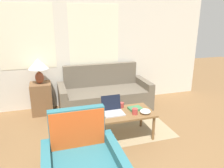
{
  "coord_description": "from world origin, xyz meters",
  "views": [
    {
      "loc": [
        -0.44,
        -0.76,
        1.94
      ],
      "look_at": [
        0.68,
        2.9,
        0.75
      ],
      "focal_mm": 35.0,
      "sensor_mm": 36.0,
      "label": 1
    }
  ],
  "objects_px": {
    "cup_yellow": "(135,111)",
    "snack_bowl": "(145,111)",
    "table_lamp": "(38,66)",
    "laptop": "(113,109)",
    "cup_navy": "(121,105)",
    "couch": "(104,96)",
    "coffee_table": "(121,115)",
    "book_red": "(135,109)"
  },
  "relations": [
    {
      "from": "laptop",
      "to": "snack_bowl",
      "type": "distance_m",
      "value": 0.53
    },
    {
      "from": "laptop",
      "to": "cup_yellow",
      "type": "xyz_separation_m",
      "value": [
        0.32,
        -0.16,
        -0.01
      ]
    },
    {
      "from": "snack_bowl",
      "to": "book_red",
      "type": "xyz_separation_m",
      "value": [
        -0.09,
        0.19,
        -0.02
      ]
    },
    {
      "from": "couch",
      "to": "cup_yellow",
      "type": "distance_m",
      "value": 1.41
    },
    {
      "from": "table_lamp",
      "to": "snack_bowl",
      "type": "relative_size",
      "value": 2.93
    },
    {
      "from": "couch",
      "to": "coffee_table",
      "type": "height_order",
      "value": "couch"
    },
    {
      "from": "coffee_table",
      "to": "cup_yellow",
      "type": "distance_m",
      "value": 0.25
    },
    {
      "from": "couch",
      "to": "table_lamp",
      "type": "height_order",
      "value": "table_lamp"
    },
    {
      "from": "couch",
      "to": "cup_yellow",
      "type": "relative_size",
      "value": 20.06
    },
    {
      "from": "couch",
      "to": "book_red",
      "type": "relative_size",
      "value": 8.41
    },
    {
      "from": "cup_navy",
      "to": "cup_yellow",
      "type": "height_order",
      "value": "cup_yellow"
    },
    {
      "from": "couch",
      "to": "table_lamp",
      "type": "distance_m",
      "value": 1.5
    },
    {
      "from": "coffee_table",
      "to": "couch",
      "type": "bearing_deg",
      "value": 87.25
    },
    {
      "from": "laptop",
      "to": "book_red",
      "type": "relative_size",
      "value": 1.41
    },
    {
      "from": "table_lamp",
      "to": "cup_yellow",
      "type": "bearing_deg",
      "value": -46.31
    },
    {
      "from": "couch",
      "to": "cup_navy",
      "type": "height_order",
      "value": "couch"
    },
    {
      "from": "table_lamp",
      "to": "cup_yellow",
      "type": "relative_size",
      "value": 5.23
    },
    {
      "from": "book_red",
      "to": "cup_navy",
      "type": "bearing_deg",
      "value": 140.94
    },
    {
      "from": "laptop",
      "to": "cup_navy",
      "type": "bearing_deg",
      "value": 37.48
    },
    {
      "from": "snack_bowl",
      "to": "laptop",
      "type": "bearing_deg",
      "value": 158.97
    },
    {
      "from": "table_lamp",
      "to": "snack_bowl",
      "type": "height_order",
      "value": "table_lamp"
    },
    {
      "from": "laptop",
      "to": "table_lamp",
      "type": "bearing_deg",
      "value": 129.84
    },
    {
      "from": "table_lamp",
      "to": "snack_bowl",
      "type": "xyz_separation_m",
      "value": [
        1.61,
        -1.53,
        -0.52
      ]
    },
    {
      "from": "cup_navy",
      "to": "snack_bowl",
      "type": "xyz_separation_m",
      "value": [
        0.29,
        -0.35,
        -0.01
      ]
    },
    {
      "from": "coffee_table",
      "to": "cup_navy",
      "type": "height_order",
      "value": "cup_navy"
    },
    {
      "from": "coffee_table",
      "to": "book_red",
      "type": "relative_size",
      "value": 4.57
    },
    {
      "from": "cup_yellow",
      "to": "couch",
      "type": "bearing_deg",
      "value": 95.33
    },
    {
      "from": "table_lamp",
      "to": "book_red",
      "type": "relative_size",
      "value": 2.19
    },
    {
      "from": "snack_bowl",
      "to": "cup_yellow",
      "type": "bearing_deg",
      "value": 172.05
    },
    {
      "from": "coffee_table",
      "to": "cup_yellow",
      "type": "height_order",
      "value": "cup_yellow"
    },
    {
      "from": "coffee_table",
      "to": "book_red",
      "type": "height_order",
      "value": "book_red"
    },
    {
      "from": "cup_navy",
      "to": "book_red",
      "type": "xyz_separation_m",
      "value": [
        0.19,
        -0.16,
        -0.03
      ]
    },
    {
      "from": "cup_yellow",
      "to": "snack_bowl",
      "type": "xyz_separation_m",
      "value": [
        0.17,
        -0.02,
        -0.01
      ]
    },
    {
      "from": "couch",
      "to": "coffee_table",
      "type": "relative_size",
      "value": 1.84
    },
    {
      "from": "laptop",
      "to": "cup_navy",
      "type": "xyz_separation_m",
      "value": [
        0.21,
        0.16,
        -0.01
      ]
    },
    {
      "from": "laptop",
      "to": "book_red",
      "type": "xyz_separation_m",
      "value": [
        0.4,
        0.0,
        -0.04
      ]
    },
    {
      "from": "cup_yellow",
      "to": "book_red",
      "type": "bearing_deg",
      "value": 64.7
    },
    {
      "from": "book_red",
      "to": "laptop",
      "type": "bearing_deg",
      "value": -179.84
    },
    {
      "from": "table_lamp",
      "to": "cup_yellow",
      "type": "distance_m",
      "value": 2.14
    },
    {
      "from": "couch",
      "to": "table_lamp",
      "type": "bearing_deg",
      "value": 174.91
    },
    {
      "from": "cup_yellow",
      "to": "coffee_table",
      "type": "bearing_deg",
      "value": 147.5
    },
    {
      "from": "coffee_table",
      "to": "table_lamp",
      "type": "bearing_deg",
      "value": 132.03
    }
  ]
}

